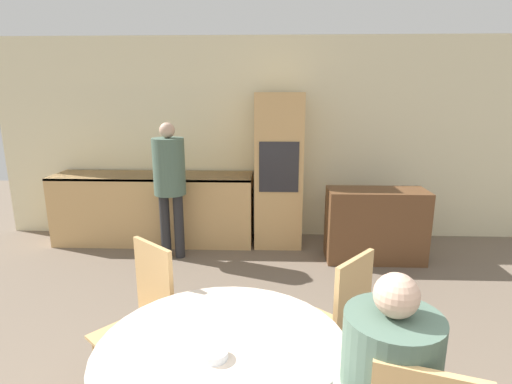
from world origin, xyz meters
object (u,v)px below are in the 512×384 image
Objects in this scene: sideboard at (375,225)px; bowl_near at (214,354)px; chair_far_right at (339,323)px; chair_far_left at (144,314)px; oven_unit at (278,170)px; person_standing at (169,176)px.

sideboard is 3.27m from bowl_near.
sideboard is 1.12× the size of chair_far_right.
chair_far_left and chair_far_right have the same top height.
bowl_near is (-0.33, -3.42, -0.17)m from oven_unit.
oven_unit is 1.72× the size of sideboard.
chair_far_left is (-0.88, -2.71, -0.41)m from oven_unit.
sideboard is at bearing 0.30° from person_standing.
oven_unit reaches higher than person_standing.
oven_unit is 1.92× the size of chair_far_right.
chair_far_right is at bearing -83.35° from oven_unit.
chair_far_right is 2.77m from person_standing.
person_standing reaches higher than chair_far_right.
bowl_near is at bearing -116.48° from sideboard.
oven_unit is at bearing 22.97° from person_standing.
oven_unit is at bearing 84.44° from bowl_near.
chair_far_left is at bearing -108.00° from oven_unit.
oven_unit is 2.88m from chair_far_left.
chair_far_right is at bearing 44.98° from bowl_near.
person_standing is at bearing 107.52° from bowl_near.
chair_far_right is (1.20, -0.05, 0.00)m from chair_far_left.
chair_far_right is at bearing -109.38° from sideboard.
bowl_near is at bearing -4.07° from chair_far_right.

